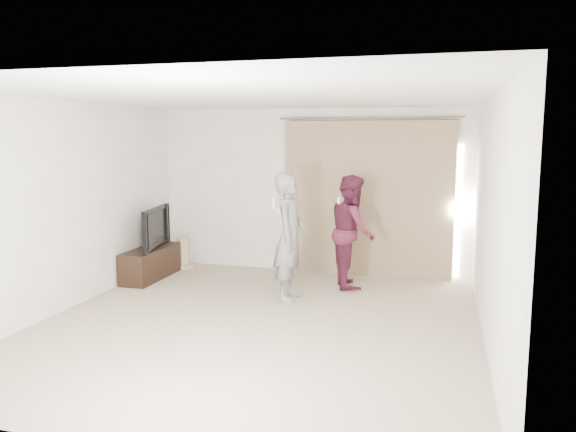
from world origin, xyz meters
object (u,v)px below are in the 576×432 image
Objects in this scene: person_man at (290,237)px; person_woman at (352,231)px; tv at (149,228)px; tv_console at (151,263)px.

person_man reaches higher than person_woman.
person_man is 1.04× the size of person_woman.
person_man is at bearing -127.90° from person_woman.
tv is 0.68× the size of person_woman.
person_man is at bearing -12.43° from tv_console.
tv is 3.07m from person_woman.
tv is 2.41m from person_man.
tv_console is at bearing 167.57° from person_man.
person_woman reaches higher than tv_console.
person_woman is at bearing 6.95° from tv_console.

